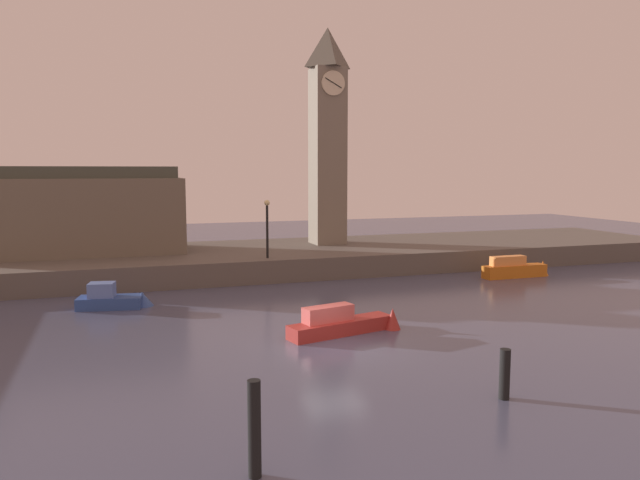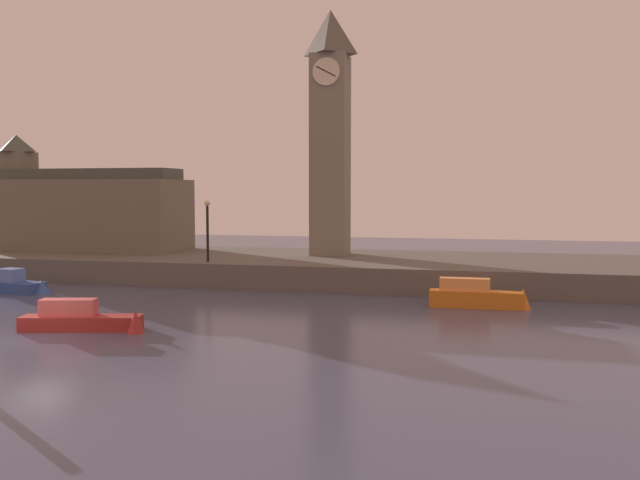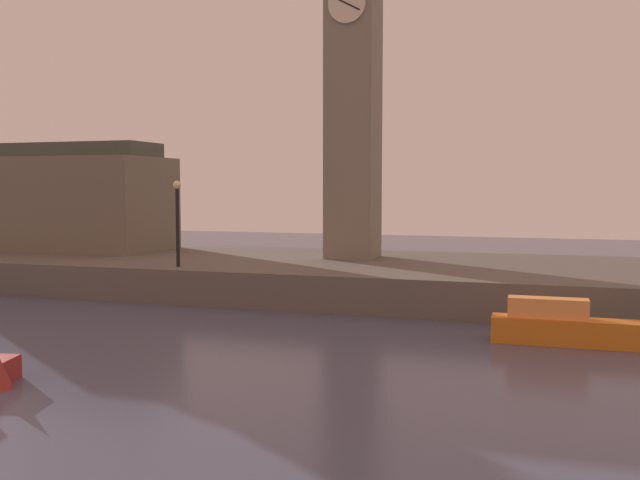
{
  "view_description": "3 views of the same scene",
  "coord_description": "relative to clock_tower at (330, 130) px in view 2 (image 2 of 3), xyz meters",
  "views": [
    {
      "loc": [
        -8.2,
        -22.53,
        7.17
      ],
      "look_at": [
        4.26,
        14.52,
        2.64
      ],
      "focal_mm": 33.73,
      "sensor_mm": 36.0,
      "label": 1
    },
    {
      "loc": [
        17.18,
        -23.31,
        5.88
      ],
      "look_at": [
        7.47,
        17.42,
        2.79
      ],
      "focal_mm": 37.95,
      "sensor_mm": 36.0,
      "label": 2
    },
    {
      "loc": [
        16.25,
        -12.18,
        5.0
      ],
      "look_at": [
        7.19,
        16.17,
        2.76
      ],
      "focal_mm": 39.39,
      "sensor_mm": 36.0,
      "label": 3
    }
  ],
  "objects": [
    {
      "name": "boat_dinghy_red",
      "position": [
        -5.92,
        -19.82,
        -9.49
      ],
      "size": [
        5.63,
        2.21,
        1.59
      ],
      "color": "maroon",
      "rests_on": "ground"
    },
    {
      "name": "boat_tour_blue",
      "position": [
        -15.66,
        -11.25,
        -9.5
      ],
      "size": [
        4.08,
        2.0,
        1.44
      ],
      "color": "#2D4C93",
      "rests_on": "ground"
    },
    {
      "name": "streetlamp",
      "position": [
        -6.31,
        -6.22,
        -6.07
      ],
      "size": [
        0.36,
        0.36,
        3.78
      ],
      "color": "black",
      "rests_on": "far_embankment"
    },
    {
      "name": "far_embankment",
      "position": [
        -7.21,
        -1.47,
        -9.19
      ],
      "size": [
        70.0,
        12.0,
        1.5
      ],
      "primitive_type": "cube",
      "color": "#5B544C",
      "rests_on": "ground"
    },
    {
      "name": "parliament_hall",
      "position": [
        -18.75,
        -0.11,
        -5.5
      ],
      "size": [
        14.38,
        5.64,
        8.56
      ],
      "color": "#6B6051",
      "rests_on": "far_embankment"
    },
    {
      "name": "ground_plane",
      "position": [
        -7.21,
        -21.47,
        -9.94
      ],
      "size": [
        120.0,
        120.0,
        0.0
      ],
      "primitive_type": "plane",
      "color": "#474C66"
    },
    {
      "name": "clock_tower",
      "position": [
        0.0,
        0.0,
        0.0
      ],
      "size": [
        2.62,
        2.65,
        16.36
      ],
      "color": "slate",
      "rests_on": "far_embankment"
    },
    {
      "name": "boat_patrol_orange",
      "position": [
        10.03,
        -10.3,
        -9.38
      ],
      "size": [
        5.02,
        1.01,
        1.59
      ],
      "color": "orange",
      "rests_on": "ground"
    }
  ]
}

